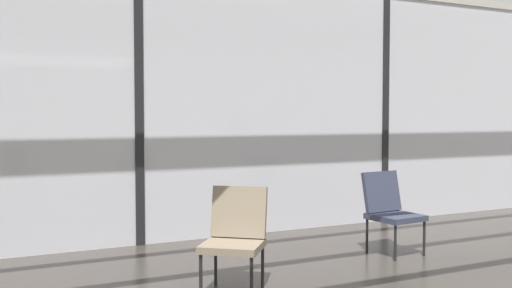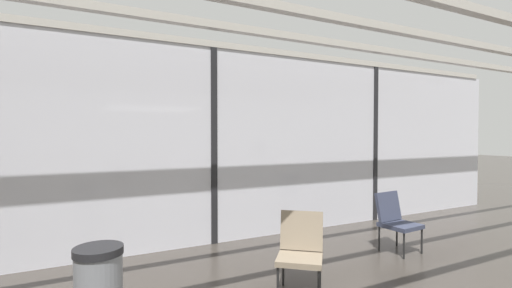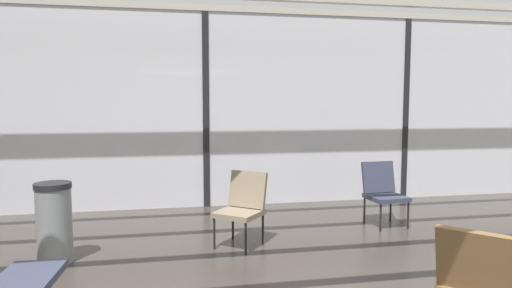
# 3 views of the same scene
# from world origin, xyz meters

# --- Properties ---
(glass_curtain_wall) EXTENTS (14.00, 0.08, 3.14)m
(glass_curtain_wall) POSITION_xyz_m (0.00, 5.20, 1.57)
(glass_curtain_wall) COLOR silver
(glass_curtain_wall) RESTS_ON ground
(window_mullion_1) EXTENTS (0.10, 0.12, 3.14)m
(window_mullion_1) POSITION_xyz_m (0.00, 5.20, 1.57)
(window_mullion_1) COLOR black
(window_mullion_1) RESTS_ON ground
(window_mullion_2) EXTENTS (0.10, 0.12, 3.14)m
(window_mullion_2) POSITION_xyz_m (3.50, 5.20, 1.57)
(window_mullion_2) COLOR black
(window_mullion_2) RESTS_ON ground
(parked_airplane) EXTENTS (11.08, 4.03, 4.03)m
(parked_airplane) POSITION_xyz_m (1.59, 10.06, 2.02)
(parked_airplane) COLOR silver
(parked_airplane) RESTS_ON ground
(lounge_chair_0) EXTENTS (0.52, 0.57, 0.87)m
(lounge_chair_0) POSITION_xyz_m (2.31, 3.60, 0.49)
(lounge_chair_0) COLOR #33384C
(lounge_chair_0) RESTS_ON ground
(lounge_chair_2) EXTENTS (0.70, 0.71, 0.87)m
(lounge_chair_2) POSITION_xyz_m (0.26, 3.09, 0.49)
(lounge_chair_2) COLOR #7F705B
(lounge_chair_2) RESTS_ON ground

